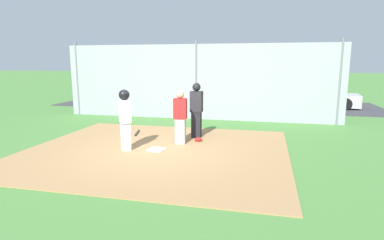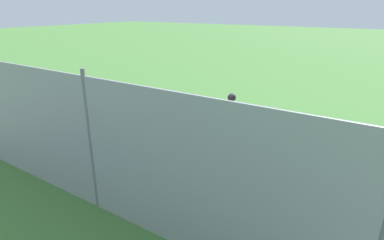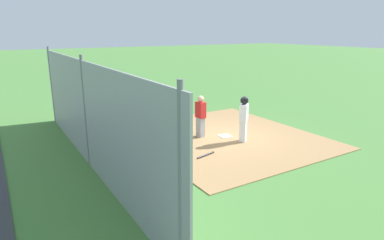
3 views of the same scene
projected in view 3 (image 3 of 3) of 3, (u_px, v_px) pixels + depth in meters
name	position (u px, v px, depth m)	size (l,w,h in m)	color
ground_plane	(225.00, 137.00, 12.86)	(140.00, 140.00, 0.00)	#477A38
dirt_infield	(225.00, 137.00, 12.85)	(7.20, 6.40, 0.03)	#9E774C
home_plate	(225.00, 136.00, 12.85)	(0.44, 0.44, 0.02)	white
catcher	(201.00, 116.00, 12.60)	(0.40, 0.29, 1.61)	#9E9EA3
umpire	(176.00, 115.00, 12.36)	(0.39, 0.28, 1.77)	black
runner	(244.00, 116.00, 12.01)	(0.44, 0.46, 1.69)	silver
baseball_bat	(206.00, 155.00, 10.84)	(0.06, 0.06, 0.77)	black
catcher_mask	(186.00, 133.00, 12.99)	(0.24, 0.20, 0.12)	red
backstop_fence	(86.00, 114.00, 9.81)	(12.00, 0.10, 3.35)	#93999E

